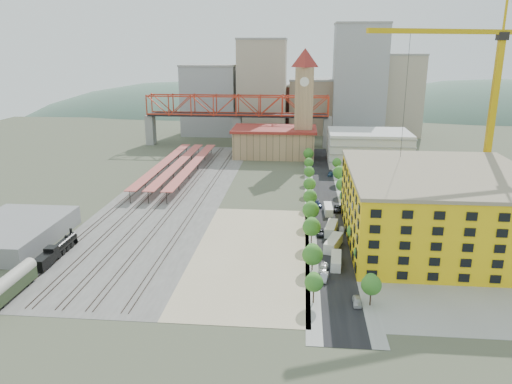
# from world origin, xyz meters

# --- Properties ---
(ground) EXTENTS (400.00, 400.00, 0.00)m
(ground) POSITION_xyz_m (0.00, 0.00, 0.00)
(ground) COLOR #474C38
(ground) RESTS_ON ground
(ballast_strip) EXTENTS (36.00, 165.00, 0.06)m
(ballast_strip) POSITION_xyz_m (-36.00, 17.50, 0.03)
(ballast_strip) COLOR #605E59
(ballast_strip) RESTS_ON ground
(dirt_lot) EXTENTS (28.00, 67.00, 0.06)m
(dirt_lot) POSITION_xyz_m (-4.00, -31.50, 0.03)
(dirt_lot) COLOR tan
(dirt_lot) RESTS_ON ground
(street_asphalt) EXTENTS (12.00, 170.00, 0.06)m
(street_asphalt) POSITION_xyz_m (16.00, 15.00, 0.03)
(street_asphalt) COLOR black
(street_asphalt) RESTS_ON ground
(sidewalk_west) EXTENTS (3.00, 170.00, 0.04)m
(sidewalk_west) POSITION_xyz_m (10.50, 15.00, 0.02)
(sidewalk_west) COLOR gray
(sidewalk_west) RESTS_ON ground
(sidewalk_east) EXTENTS (3.00, 170.00, 0.04)m
(sidewalk_east) POSITION_xyz_m (21.50, 15.00, 0.02)
(sidewalk_east) COLOR gray
(sidewalk_east) RESTS_ON ground
(construction_pad) EXTENTS (50.00, 90.00, 0.06)m
(construction_pad) POSITION_xyz_m (45.00, -20.00, 0.03)
(construction_pad) COLOR gray
(construction_pad) RESTS_ON ground
(rail_tracks) EXTENTS (26.56, 160.00, 0.18)m
(rail_tracks) POSITION_xyz_m (-37.80, 17.50, 0.15)
(rail_tracks) COLOR #382B23
(rail_tracks) RESTS_ON ground
(platform_canopies) EXTENTS (16.00, 80.00, 4.12)m
(platform_canopies) POSITION_xyz_m (-41.00, 45.00, 3.99)
(platform_canopies) COLOR #C5504C
(platform_canopies) RESTS_ON ground
(station_hall) EXTENTS (38.00, 24.00, 13.10)m
(station_hall) POSITION_xyz_m (-5.00, 82.00, 6.67)
(station_hall) COLOR tan
(station_hall) RESTS_ON ground
(clock_tower) EXTENTS (12.00, 12.00, 52.00)m
(clock_tower) POSITION_xyz_m (8.00, 79.99, 28.70)
(clock_tower) COLOR tan
(clock_tower) RESTS_ON ground
(parking_garage) EXTENTS (34.00, 26.00, 14.00)m
(parking_garage) POSITION_xyz_m (36.00, 70.00, 7.00)
(parking_garage) COLOR silver
(parking_garage) RESTS_ON ground
(truss_bridge) EXTENTS (94.00, 9.60, 25.60)m
(truss_bridge) POSITION_xyz_m (-25.00, 105.00, 18.86)
(truss_bridge) COLOR gray
(truss_bridge) RESTS_ON ground
(construction_building) EXTENTS (44.60, 50.60, 18.80)m
(construction_building) POSITION_xyz_m (42.00, -20.00, 9.41)
(construction_building) COLOR yellow
(construction_building) RESTS_ON ground
(warehouse) EXTENTS (22.00, 32.00, 5.00)m
(warehouse) POSITION_xyz_m (-66.00, -30.00, 2.50)
(warehouse) COLOR gray
(warehouse) RESTS_ON ground
(street_trees) EXTENTS (15.40, 124.40, 8.00)m
(street_trees) POSITION_xyz_m (16.00, 5.00, 0.00)
(street_trees) COLOR #2E6E21
(street_trees) RESTS_ON ground
(skyline) EXTENTS (133.00, 46.00, 60.00)m
(skyline) POSITION_xyz_m (7.47, 142.31, 22.81)
(skyline) COLOR #9EA0A3
(skyline) RESTS_ON ground
(distant_hills) EXTENTS (647.00, 264.00, 227.00)m
(distant_hills) POSITION_xyz_m (45.28, 260.00, -79.54)
(distant_hills) COLOR #4C6B59
(distant_hills) RESTS_ON ground
(locomotive) EXTENTS (2.52, 19.47, 4.87)m
(locomotive) POSITION_xyz_m (-50.00, -38.07, 1.82)
(locomotive) COLOR black
(locomotive) RESTS_ON ground
(coach) EXTENTS (2.79, 16.23, 5.09)m
(coach) POSITION_xyz_m (-50.00, -58.14, 2.71)
(coach) COLOR #26391F
(coach) RESTS_ON ground
(tower_crane) EXTENTS (53.86, 23.90, 61.35)m
(tower_crane) POSITION_xyz_m (58.95, 6.24, 37.86)
(tower_crane) COLOR gold
(tower_crane) RESTS_ON ground
(site_trailer_a) EXTENTS (2.94, 8.80, 2.37)m
(site_trailer_a) POSITION_xyz_m (16.00, -36.97, 1.18)
(site_trailer_a) COLOR silver
(site_trailer_a) RESTS_ON ground
(site_trailer_b) EXTENTS (5.44, 10.16, 2.69)m
(site_trailer_b) POSITION_xyz_m (16.00, -26.59, 1.35)
(site_trailer_b) COLOR silver
(site_trailer_b) RESTS_ON ground
(site_trailer_c) EXTENTS (4.13, 9.74, 2.59)m
(site_trailer_c) POSITION_xyz_m (16.00, -15.88, 1.29)
(site_trailer_c) COLOR silver
(site_trailer_c) RESTS_ON ground
(site_trailer_d) EXTENTS (2.51, 8.83, 2.40)m
(site_trailer_d) POSITION_xyz_m (16.00, 1.03, 1.20)
(site_trailer_d) COLOR silver
(site_trailer_d) RESTS_ON ground
(car_0) EXTENTS (2.67, 4.98, 1.61)m
(car_0) POSITION_xyz_m (13.00, -40.41, 0.81)
(car_0) COLOR silver
(car_0) RESTS_ON ground
(car_1) EXTENTS (2.33, 4.73, 1.49)m
(car_1) POSITION_xyz_m (13.00, -44.80, 0.75)
(car_1) COLOR #9A9A9F
(car_1) RESTS_ON ground
(car_2) EXTENTS (2.87, 5.30, 1.41)m
(car_2) POSITION_xyz_m (13.00, -17.83, 0.71)
(car_2) COLOR black
(car_2) RESTS_ON ground
(car_3) EXTENTS (2.70, 5.35, 1.49)m
(car_3) POSITION_xyz_m (13.00, 7.05, 0.74)
(car_3) COLOR #1A2B4D
(car_3) RESTS_ON ground
(car_4) EXTENTS (1.76, 4.19, 1.42)m
(car_4) POSITION_xyz_m (19.00, -54.97, 0.71)
(car_4) COLOR silver
(car_4) RESTS_ON ground
(car_5) EXTENTS (1.93, 4.13, 1.31)m
(car_5) POSITION_xyz_m (19.00, -14.89, 0.66)
(car_5) COLOR #949599
(car_5) RESTS_ON ground
(car_6) EXTENTS (3.12, 5.70, 1.52)m
(car_6) POSITION_xyz_m (19.00, 3.16, 0.76)
(car_6) COLOR black
(car_6) RESTS_ON ground
(car_7) EXTENTS (2.64, 5.28, 1.47)m
(car_7) POSITION_xyz_m (19.00, 46.96, 0.74)
(car_7) COLOR navy
(car_7) RESTS_ON ground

